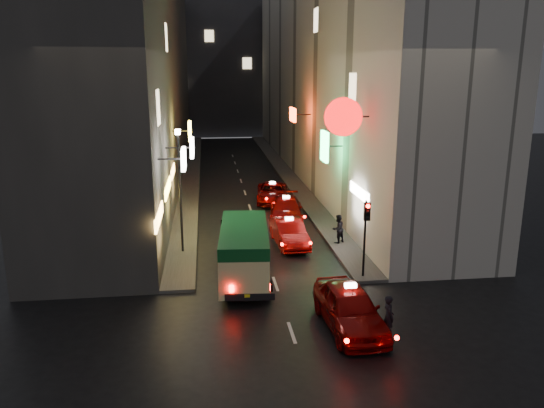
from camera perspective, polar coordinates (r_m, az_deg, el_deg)
name	(u,v)px	position (r m, az deg, el deg)	size (l,w,h in m)	color
ground	(314,399)	(16.24, 4.54, -20.21)	(120.00, 120.00, 0.00)	black
building_left	(142,72)	(47.36, -13.76, 13.65)	(7.49, 52.27, 18.00)	#393634
building_right	(328,72)	(48.32, 6.03, 13.98)	(8.20, 52.00, 18.00)	#A9A59B
building_far	(223,56)	(79.16, -5.25, 15.53)	(30.00, 10.00, 22.00)	#323237
sidewalk_left	(191,174)	(47.98, -8.68, 3.16)	(1.50, 52.00, 0.15)	#4E4B48
sidewalk_right	(285,172)	(48.48, 1.43, 3.44)	(1.50, 52.00, 0.15)	#4E4B48
minibus	(244,247)	(23.44, -3.00, -4.69)	(2.48, 5.95, 2.50)	beige
taxi_near	(350,305)	(19.73, 8.37, -10.66)	(2.69, 5.90, 2.01)	#720504
taxi_second	(289,231)	(28.43, 1.85, -2.88)	(2.40, 5.18, 1.78)	#720504
taxi_third	(286,207)	(33.07, 1.53, -0.37)	(2.76, 5.41, 1.82)	#720504
taxi_far	(272,191)	(37.67, 0.05, 1.36)	(2.54, 5.03, 1.71)	#720504
pedestrian_crossing	(389,314)	(19.32, 12.44, -11.49)	(0.59, 0.38, 1.79)	black
pedestrian_sidewalk	(338,227)	(28.50, 7.11, -2.46)	(0.66, 0.42, 1.77)	black
traffic_light	(366,223)	(23.54, 10.10, -1.98)	(0.26, 0.43, 3.50)	black
lamp_post	(180,183)	(26.69, -9.88, 2.25)	(0.28, 0.28, 6.22)	black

